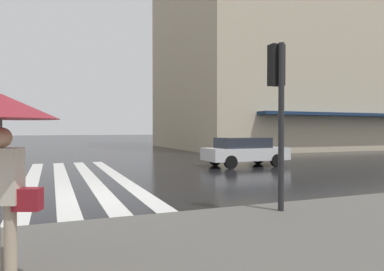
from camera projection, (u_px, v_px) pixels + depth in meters
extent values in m
plane|color=black|center=(102.00, 197.00, 9.53)|extent=(220.00, 220.00, 0.00)
cube|color=silver|center=(117.00, 176.00, 13.65)|extent=(13.00, 0.50, 0.01)
cube|color=silver|center=(90.00, 178.00, 13.28)|extent=(13.00, 0.50, 0.01)
cube|color=silver|center=(62.00, 179.00, 12.91)|extent=(13.00, 0.50, 0.01)
cube|color=silver|center=(32.00, 180.00, 12.54)|extent=(13.00, 0.50, 0.01)
cube|color=silver|center=(0.00, 182.00, 12.17)|extent=(13.00, 0.50, 0.01)
cube|color=beige|center=(275.00, 49.00, 36.23)|extent=(16.84, 21.31, 20.06)
cube|color=#192D4C|center=(342.00, 114.00, 27.97)|extent=(1.20, 14.91, 0.24)
cylinder|color=#232326|center=(281.00, 127.00, 7.20)|extent=(0.12, 0.12, 3.41)
cube|color=black|center=(276.00, 65.00, 7.34)|extent=(0.22, 0.30, 0.85)
sphere|color=red|center=(273.00, 53.00, 7.45)|extent=(0.17, 0.17, 0.17)
sphere|color=orange|center=(273.00, 66.00, 7.45)|extent=(0.17, 0.17, 0.17)
sphere|color=green|center=(273.00, 80.00, 7.46)|extent=(0.17, 0.17, 0.17)
cube|color=silver|center=(245.00, 154.00, 17.45)|extent=(1.75, 4.10, 0.60)
cube|color=#232833|center=(243.00, 143.00, 17.38)|extent=(1.54, 2.46, 0.50)
cylinder|color=black|center=(258.00, 158.00, 18.68)|extent=(0.20, 0.62, 0.62)
cylinder|color=black|center=(277.00, 160.00, 17.15)|extent=(0.20, 0.62, 0.62)
cylinder|color=black|center=(215.00, 159.00, 17.76)|extent=(0.20, 0.62, 0.62)
cylinder|color=black|center=(231.00, 162.00, 16.22)|extent=(0.20, 0.62, 0.62)
cube|color=beige|center=(2.00, 176.00, 3.79)|extent=(0.37, 0.46, 0.60)
sphere|color=tan|center=(1.00, 138.00, 3.78)|extent=(0.22, 0.22, 0.22)
cylinder|color=tan|center=(10.00, 244.00, 3.80)|extent=(0.13, 0.13, 0.86)
cube|color=maroon|center=(28.00, 199.00, 3.79)|extent=(0.25, 0.32, 0.24)
cone|color=maroon|center=(1.00, 106.00, 3.77)|extent=(1.20, 1.20, 0.27)
cylinder|color=#4C4C51|center=(1.00, 157.00, 3.78)|extent=(0.02, 0.02, 0.81)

